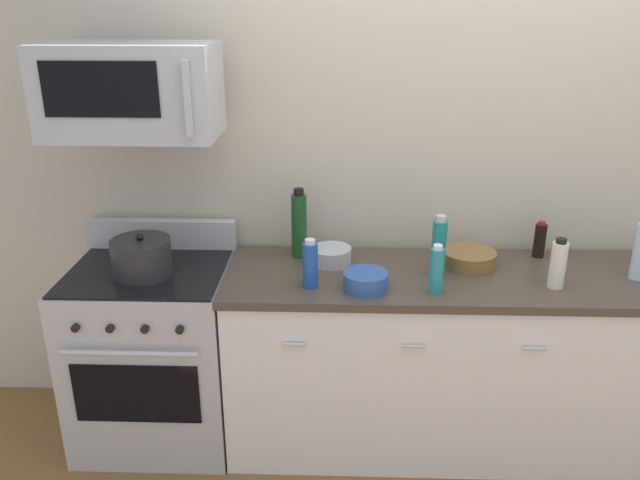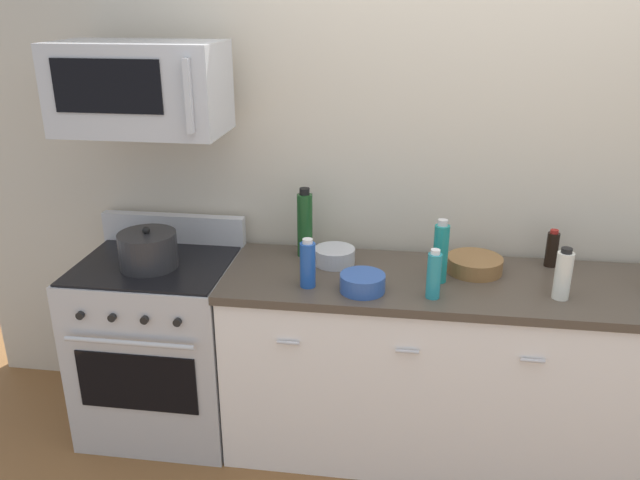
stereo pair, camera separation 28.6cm
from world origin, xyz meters
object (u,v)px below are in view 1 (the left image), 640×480
bottle_soy_sauce_dark (540,240)px  bowl_wooden_salad (469,257)px  bottle_vinegar_white (558,264)px  bottle_soda_blue (310,265)px  microwave (131,91)px  bowl_steel_prep (331,255)px  range_oven (156,352)px  bowl_blue_mixing (366,280)px  stockpot (142,257)px  bottle_sparkling_teal (439,248)px  bottle_wine_green (299,225)px  bottle_dish_soap (436,270)px

bottle_soy_sauce_dark → bowl_wooden_salad: size_ratio=0.71×
bottle_vinegar_white → bottle_soda_blue: bearing=-178.1°
microwave → bottle_vinegar_white: bearing=-5.1°
bottle_soda_blue → bowl_steel_prep: size_ratio=1.15×
range_oven → bowl_wooden_salad: range_oven is taller
bottle_vinegar_white → bowl_blue_mixing: 0.85m
bowl_wooden_salad → stockpot: bearing=-173.9°
microwave → bowl_steel_prep: (0.87, 0.07, -0.79)m
range_oven → bottle_vinegar_white: (1.88, -0.12, 0.56)m
bowl_blue_mixing → microwave: bearing=168.1°
bottle_sparkling_teal → bottle_soda_blue: size_ratio=1.31×
range_oven → bottle_wine_green: 0.96m
microwave → bowl_wooden_salad: (1.53, 0.07, -0.79)m
bottle_vinegar_white → bottle_soda_blue: bottle_vinegar_white is taller
bowl_steel_prep → stockpot: size_ratio=0.71×
microwave → bottle_dish_soap: 1.54m
bottle_soy_sauce_dark → bottle_soda_blue: bearing=-160.8°
bottle_soy_sauce_dark → bowl_blue_mixing: 0.96m
bottle_vinegar_white → bowl_wooden_salad: bearing=145.7°
bowl_steel_prep → bottle_vinegar_white: bearing=-13.1°
bowl_blue_mixing → bowl_steel_prep: bearing=118.9°
bottle_dish_soap → bottle_sparkling_teal: bearing=79.4°
bottle_soy_sauce_dark → bowl_steel_prep: (-1.03, -0.12, -0.05)m
bowl_steel_prep → stockpot: stockpot is taller
bowl_blue_mixing → stockpot: stockpot is taller
range_oven → bottle_dish_soap: bottle_dish_soap is taller
bottle_wine_green → bowl_blue_mixing: bearing=-49.6°
bottle_soda_blue → stockpot: (-0.78, 0.10, -0.02)m
bowl_blue_mixing → bottle_sparkling_teal: bearing=24.4°
bottle_sparkling_teal → range_oven: bearing=179.2°
bottle_soda_blue → bottle_dish_soap: bearing=-3.7°
range_oven → bottle_sparkling_teal: (1.37, -0.02, 0.59)m
bowl_wooden_salad → bottle_soy_sauce_dark: bearing=18.1°
bottle_soda_blue → bottle_vinegar_white: bearing=1.9°
range_oven → bowl_blue_mixing: (1.03, -0.17, 0.49)m
microwave → bowl_wooden_salad: size_ratio=2.87×
bottle_soda_blue → stockpot: bottle_soda_blue is taller
range_oven → bowl_blue_mixing: bearing=-9.5°
microwave → stockpot: size_ratio=2.71×
bottle_sparkling_teal → bowl_blue_mixing: bearing=-155.6°
bottle_wine_green → bowl_blue_mixing: bottle_wine_green is taller
bowl_wooden_salad → bowl_blue_mixing: bearing=-150.6°
bottle_dish_soap → bottle_vinegar_white: bearing=7.4°
bottle_dish_soap → bowl_steel_prep: (-0.46, 0.30, -0.06)m
bottle_wine_green → stockpot: 0.76m
range_oven → bottle_soda_blue: (0.78, -0.16, 0.56)m
range_oven → microwave: (0.00, 0.04, 1.28)m
bottle_soy_sauce_dark → bottle_sparkling_teal: size_ratio=0.62×
bowl_steel_prep → microwave: bearing=-175.6°
bowl_wooden_salad → bowl_blue_mixing: (-0.50, -0.28, 0.00)m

